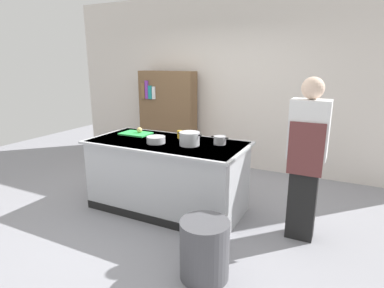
{
  "coord_description": "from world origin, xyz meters",
  "views": [
    {
      "loc": [
        1.96,
        -3.23,
        1.85
      ],
      "look_at": [
        0.25,
        0.2,
        0.85
      ],
      "focal_mm": 29.3,
      "sensor_mm": 36.0,
      "label": 1
    }
  ],
  "objects_px": {
    "mixing_bowl": "(156,140)",
    "juice_cup": "(180,134)",
    "onion": "(139,130)",
    "person_chef": "(306,157)",
    "sauce_pan": "(220,140)",
    "stock_pot": "(189,139)",
    "trash_bin": "(205,249)",
    "bookshelf": "(168,117)"
  },
  "relations": [
    {
      "from": "mixing_bowl",
      "to": "trash_bin",
      "type": "distance_m",
      "value": 1.55
    },
    {
      "from": "trash_bin",
      "to": "bookshelf",
      "type": "height_order",
      "value": "bookshelf"
    },
    {
      "from": "person_chef",
      "to": "stock_pot",
      "type": "bearing_deg",
      "value": 75.31
    },
    {
      "from": "sauce_pan",
      "to": "person_chef",
      "type": "bearing_deg",
      "value": -6.72
    },
    {
      "from": "juice_cup",
      "to": "onion",
      "type": "bearing_deg",
      "value": -176.33
    },
    {
      "from": "bookshelf",
      "to": "mixing_bowl",
      "type": "bearing_deg",
      "value": -62.99
    },
    {
      "from": "bookshelf",
      "to": "person_chef",
      "type": "bearing_deg",
      "value": -32.99
    },
    {
      "from": "onion",
      "to": "mixing_bowl",
      "type": "relative_size",
      "value": 0.33
    },
    {
      "from": "sauce_pan",
      "to": "trash_bin",
      "type": "xyz_separation_m",
      "value": [
        0.34,
        -1.19,
        -0.68
      ]
    },
    {
      "from": "sauce_pan",
      "to": "bookshelf",
      "type": "relative_size",
      "value": 0.12
    },
    {
      "from": "stock_pot",
      "to": "juice_cup",
      "type": "distance_m",
      "value": 0.38
    },
    {
      "from": "stock_pot",
      "to": "sauce_pan",
      "type": "distance_m",
      "value": 0.37
    },
    {
      "from": "onion",
      "to": "juice_cup",
      "type": "xyz_separation_m",
      "value": [
        0.61,
        0.04,
        -0.01
      ]
    },
    {
      "from": "juice_cup",
      "to": "person_chef",
      "type": "bearing_deg",
      "value": -6.49
    },
    {
      "from": "juice_cup",
      "to": "trash_bin",
      "type": "relative_size",
      "value": 0.19
    },
    {
      "from": "trash_bin",
      "to": "person_chef",
      "type": "height_order",
      "value": "person_chef"
    },
    {
      "from": "bookshelf",
      "to": "juice_cup",
      "type": "bearing_deg",
      "value": -54.56
    },
    {
      "from": "trash_bin",
      "to": "onion",
      "type": "bearing_deg",
      "value": 141.6
    },
    {
      "from": "stock_pot",
      "to": "bookshelf",
      "type": "bearing_deg",
      "value": 127.21
    },
    {
      "from": "onion",
      "to": "bookshelf",
      "type": "height_order",
      "value": "bookshelf"
    },
    {
      "from": "mixing_bowl",
      "to": "bookshelf",
      "type": "height_order",
      "value": "bookshelf"
    },
    {
      "from": "stock_pot",
      "to": "mixing_bowl",
      "type": "xyz_separation_m",
      "value": [
        -0.41,
        -0.09,
        -0.04
      ]
    },
    {
      "from": "onion",
      "to": "stock_pot",
      "type": "relative_size",
      "value": 0.25
    },
    {
      "from": "mixing_bowl",
      "to": "person_chef",
      "type": "bearing_deg",
      "value": 5.67
    },
    {
      "from": "bookshelf",
      "to": "stock_pot",
      "type": "bearing_deg",
      "value": -52.79
    },
    {
      "from": "stock_pot",
      "to": "bookshelf",
      "type": "distance_m",
      "value": 2.31
    },
    {
      "from": "onion",
      "to": "juice_cup",
      "type": "relative_size",
      "value": 0.75
    },
    {
      "from": "mixing_bowl",
      "to": "juice_cup",
      "type": "height_order",
      "value": "juice_cup"
    },
    {
      "from": "juice_cup",
      "to": "sauce_pan",
      "type": "bearing_deg",
      "value": -6.1
    },
    {
      "from": "onion",
      "to": "person_chef",
      "type": "distance_m",
      "value": 2.19
    },
    {
      "from": "stock_pot",
      "to": "sauce_pan",
      "type": "height_order",
      "value": "stock_pot"
    },
    {
      "from": "stock_pot",
      "to": "juice_cup",
      "type": "xyz_separation_m",
      "value": [
        -0.27,
        0.26,
        -0.03
      ]
    },
    {
      "from": "onion",
      "to": "trash_bin",
      "type": "distance_m",
      "value": 2.07
    },
    {
      "from": "stock_pot",
      "to": "sauce_pan",
      "type": "xyz_separation_m",
      "value": [
        0.3,
        0.2,
        -0.03
      ]
    },
    {
      "from": "onion",
      "to": "person_chef",
      "type": "height_order",
      "value": "person_chef"
    },
    {
      "from": "mixing_bowl",
      "to": "bookshelf",
      "type": "relative_size",
      "value": 0.13
    },
    {
      "from": "mixing_bowl",
      "to": "juice_cup",
      "type": "xyz_separation_m",
      "value": [
        0.14,
        0.35,
        0.01
      ]
    },
    {
      "from": "onion",
      "to": "bookshelf",
      "type": "bearing_deg",
      "value": 107.65
    },
    {
      "from": "onion",
      "to": "person_chef",
      "type": "bearing_deg",
      "value": -3.69
    },
    {
      "from": "onion",
      "to": "bookshelf",
      "type": "xyz_separation_m",
      "value": [
        -0.51,
        1.61,
        -0.11
      ]
    },
    {
      "from": "sauce_pan",
      "to": "juice_cup",
      "type": "height_order",
      "value": "same"
    },
    {
      "from": "onion",
      "to": "stock_pot",
      "type": "height_order",
      "value": "stock_pot"
    }
  ]
}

